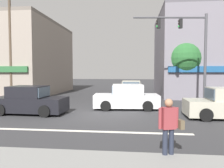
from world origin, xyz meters
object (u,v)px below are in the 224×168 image
sedan_crossing_center (131,91)px  traffic_light_mast (191,45)px  utility_pole_near_left (10,45)px  sedan_waiting_far (126,98)px  utility_pole_far_right (209,50)px  sedan_approaching_near (30,101)px  street_tree (184,59)px  pedestrian_foreground_with_bag (169,125)px

sedan_crossing_center → traffic_light_mast: bearing=-48.2°
utility_pole_near_left → sedan_waiting_far: utility_pole_near_left is taller
utility_pole_far_right → sedan_waiting_far: bearing=-136.5°
traffic_light_mast → sedan_crossing_center: 6.95m
sedan_waiting_far → sedan_approaching_near: bearing=-157.9°
traffic_light_mast → sedan_approaching_near: (-9.62, -3.26, -3.46)m
traffic_light_mast → sedan_crossing_center: traffic_light_mast is taller
street_tree → sedan_waiting_far: 7.84m
street_tree → sedan_crossing_center: (-4.54, -0.04, -2.80)m
sedan_approaching_near → pedestrian_foreground_with_bag: pedestrian_foreground_with_bag is taller
utility_pole_far_right → sedan_approaching_near: bearing=-144.4°
sedan_waiting_far → traffic_light_mast: bearing=14.3°
utility_pole_near_left → sedan_waiting_far: 11.01m
street_tree → utility_pole_far_right: utility_pole_far_right is taller
sedan_crossing_center → sedan_approaching_near: (-5.61, -7.76, 0.00)m
sedan_approaching_near → street_tree: bearing=37.5°
traffic_light_mast → sedan_waiting_far: bearing=-165.7°
sedan_approaching_near → traffic_light_mast: bearing=18.7°
utility_pole_far_right → sedan_crossing_center: size_ratio=2.07×
utility_pole_far_right → sedan_approaching_near: (-12.65, -9.06, -3.69)m
utility_pole_near_left → sedan_crossing_center: size_ratio=2.17×
sedan_waiting_far → pedestrian_foreground_with_bag: (1.48, -8.05, 0.24)m
street_tree → sedan_approaching_near: 13.10m
sedan_waiting_far → pedestrian_foreground_with_bag: 8.19m
street_tree → pedestrian_foreground_with_bag: 14.26m
street_tree → sedan_crossing_center: bearing=-179.5°
sedan_crossing_center → sedan_waiting_far: same height
traffic_light_mast → pedestrian_foreground_with_bag: traffic_light_mast is taller
utility_pole_far_right → traffic_light_mast: utility_pole_far_right is taller
sedan_approaching_near → sedan_waiting_far: 5.85m
street_tree → utility_pole_near_left: 14.73m
sedan_crossing_center → utility_pole_near_left: bearing=-167.0°
utility_pole_far_right → sedan_crossing_center: (-7.04, -1.30, -3.69)m
street_tree → sedan_approaching_near: street_tree is taller
utility_pole_near_left → pedestrian_foreground_with_bag: size_ratio=5.33×
utility_pole_near_left → pedestrian_foreground_with_bag: bearing=-45.1°
sedan_waiting_far → pedestrian_foreground_with_bag: size_ratio=2.52×
sedan_approaching_near → pedestrian_foreground_with_bag: bearing=-40.3°
sedan_crossing_center → utility_pole_far_right: bearing=10.5°
traffic_light_mast → sedan_approaching_near: traffic_light_mast is taller
street_tree → utility_pole_near_left: utility_pole_near_left is taller
pedestrian_foreground_with_bag → sedan_approaching_near: bearing=139.7°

